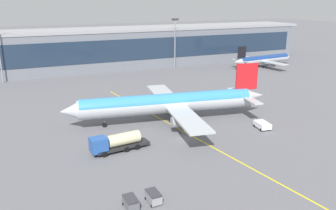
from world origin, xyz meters
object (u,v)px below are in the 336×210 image
Objects in this scene: main_airliner at (169,103)px; commuter_jet_far at (264,59)px; baggage_cart_0 at (131,203)px; baggage_cart_1 at (153,197)px; pushback_tug at (262,125)px; fuel_tanker at (116,142)px.

commuter_jet_far is at bearing 34.83° from main_airliner.
baggage_cart_1 is (3.20, 0.03, 0.00)m from baggage_cart_0.
commuter_jet_far is at bearing 41.53° from baggage_cart_0.
pushback_tug is 72.78m from commuter_jet_far.
baggage_cart_0 is at bearing -100.92° from fuel_tanker.
baggage_cart_0 is at bearing -138.47° from commuter_jet_far.
pushback_tug is 0.13× the size of commuter_jet_far.
main_airliner is 1.49× the size of commuter_jet_far.
baggage_cart_1 is (-31.53, -16.15, -0.07)m from pushback_tug.
pushback_tug is 35.43m from baggage_cart_1.
fuel_tanker is 31.34m from pushback_tug.
baggage_cart_1 is 106.28m from commuter_jet_far.
main_airliner is 4.19× the size of fuel_tanker.
fuel_tanker reaches higher than pushback_tug.
commuter_jet_far is at bearing 50.17° from pushback_tug.
fuel_tanker is 17.89m from baggage_cart_1.
baggage_cart_1 is at bearing -118.63° from main_airliner.
main_airliner is at bearing 34.74° from fuel_tanker.
baggage_cart_0 is at bearing -123.33° from main_airliner.
pushback_tug is at bearing -129.83° from commuter_jet_far.
fuel_tanker is 4.12× the size of baggage_cart_1.
baggage_cart_0 is at bearing -179.46° from baggage_cart_1.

